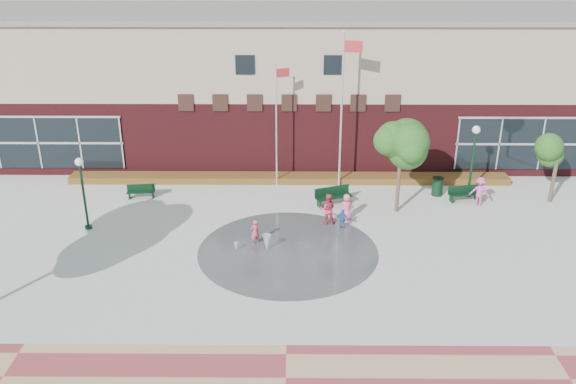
{
  "coord_description": "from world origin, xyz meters",
  "views": [
    {
      "loc": [
        0.19,
        -22.01,
        13.81
      ],
      "look_at": [
        0.0,
        4.0,
        2.6
      ],
      "focal_mm": 38.0,
      "sensor_mm": 36.0,
      "label": 1
    }
  ],
  "objects_px": {
    "trash_can": "(437,187)",
    "bench_left": "(141,194)",
    "child_splash": "(255,232)",
    "flagpole_right": "(343,103)",
    "flagpole_left": "(277,119)"
  },
  "relations": [
    {
      "from": "flagpole_right",
      "to": "trash_can",
      "type": "distance_m",
      "value": 7.11
    },
    {
      "from": "child_splash",
      "to": "flagpole_right",
      "type": "bearing_deg",
      "value": -157.1
    },
    {
      "from": "flagpole_left",
      "to": "flagpole_right",
      "type": "bearing_deg",
      "value": -24.49
    },
    {
      "from": "bench_left",
      "to": "trash_can",
      "type": "relative_size",
      "value": 1.48
    },
    {
      "from": "flagpole_left",
      "to": "trash_can",
      "type": "distance_m",
      "value": 9.8
    },
    {
      "from": "trash_can",
      "to": "bench_left",
      "type": "bearing_deg",
      "value": -178.26
    },
    {
      "from": "trash_can",
      "to": "child_splash",
      "type": "bearing_deg",
      "value": -149.26
    },
    {
      "from": "bench_left",
      "to": "child_splash",
      "type": "xyz_separation_m",
      "value": [
        6.69,
        -5.41,
        0.39
      ]
    },
    {
      "from": "child_splash",
      "to": "trash_can",
      "type": "bearing_deg",
      "value": 176.18
    },
    {
      "from": "flagpole_right",
      "to": "child_splash",
      "type": "height_order",
      "value": "flagpole_right"
    },
    {
      "from": "flagpole_right",
      "to": "flagpole_left",
      "type": "bearing_deg",
      "value": -166.17
    },
    {
      "from": "bench_left",
      "to": "child_splash",
      "type": "height_order",
      "value": "child_splash"
    },
    {
      "from": "flagpole_left",
      "to": "bench_left",
      "type": "distance_m",
      "value": 8.68
    },
    {
      "from": "bench_left",
      "to": "flagpole_right",
      "type": "bearing_deg",
      "value": 2.17
    },
    {
      "from": "flagpole_left",
      "to": "bench_left",
      "type": "bearing_deg",
      "value": 172.28
    }
  ]
}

